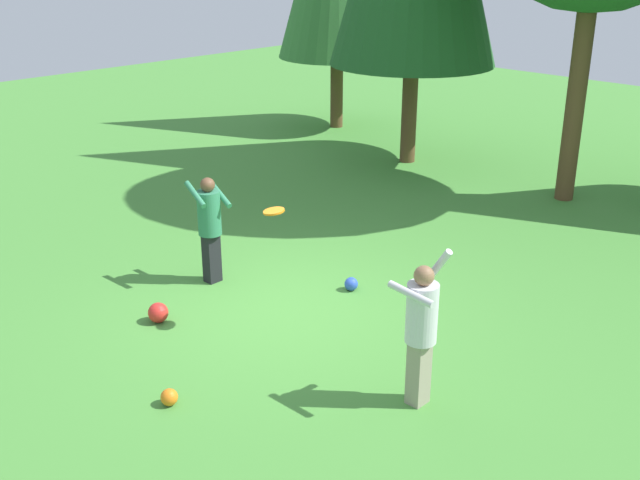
{
  "coord_description": "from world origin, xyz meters",
  "views": [
    {
      "loc": [
        6.86,
        -6.34,
        4.79
      ],
      "look_at": [
        0.36,
        0.32,
        1.05
      ],
      "focal_mm": 42.59,
      "sensor_mm": 36.0,
      "label": 1
    }
  ],
  "objects_px": {
    "person_thrower": "(421,324)",
    "person_catcher": "(210,221)",
    "frisbee": "(274,211)",
    "ball_orange": "(169,397)",
    "ball_red": "(158,313)",
    "ball_blue": "(351,284)"
  },
  "relations": [
    {
      "from": "ball_red",
      "to": "ball_blue",
      "type": "height_order",
      "value": "ball_red"
    },
    {
      "from": "person_catcher",
      "to": "frisbee",
      "type": "bearing_deg",
      "value": -0.0
    },
    {
      "from": "person_catcher",
      "to": "ball_red",
      "type": "distance_m",
      "value": 1.63
    },
    {
      "from": "person_thrower",
      "to": "person_catcher",
      "type": "distance_m",
      "value": 4.15
    },
    {
      "from": "ball_orange",
      "to": "ball_red",
      "type": "bearing_deg",
      "value": 148.86
    },
    {
      "from": "person_catcher",
      "to": "ball_orange",
      "type": "distance_m",
      "value": 3.34
    },
    {
      "from": "frisbee",
      "to": "ball_blue",
      "type": "height_order",
      "value": "frisbee"
    },
    {
      "from": "frisbee",
      "to": "ball_blue",
      "type": "bearing_deg",
      "value": 93.06
    },
    {
      "from": "person_thrower",
      "to": "frisbee",
      "type": "distance_m",
      "value": 2.45
    },
    {
      "from": "frisbee",
      "to": "person_thrower",
      "type": "bearing_deg",
      "value": -1.48
    },
    {
      "from": "ball_blue",
      "to": "person_catcher",
      "type": "bearing_deg",
      "value": -144.54
    },
    {
      "from": "ball_orange",
      "to": "ball_blue",
      "type": "height_order",
      "value": "ball_blue"
    },
    {
      "from": "frisbee",
      "to": "ball_red",
      "type": "bearing_deg",
      "value": -142.63
    },
    {
      "from": "person_thrower",
      "to": "ball_red",
      "type": "distance_m",
      "value": 3.83
    },
    {
      "from": "person_catcher",
      "to": "frisbee",
      "type": "height_order",
      "value": "frisbee"
    },
    {
      "from": "person_catcher",
      "to": "ball_orange",
      "type": "relative_size",
      "value": 8.35
    },
    {
      "from": "frisbee",
      "to": "ball_blue",
      "type": "xyz_separation_m",
      "value": [
        -0.08,
        1.55,
        -1.54
      ]
    },
    {
      "from": "person_thrower",
      "to": "person_catcher",
      "type": "height_order",
      "value": "person_thrower"
    },
    {
      "from": "ball_orange",
      "to": "person_catcher",
      "type": "bearing_deg",
      "value": 133.37
    },
    {
      "from": "ball_red",
      "to": "ball_blue",
      "type": "distance_m",
      "value": 2.78
    },
    {
      "from": "ball_blue",
      "to": "person_thrower",
      "type": "bearing_deg",
      "value": -33.43
    },
    {
      "from": "person_thrower",
      "to": "person_catcher",
      "type": "xyz_separation_m",
      "value": [
        -4.13,
        0.4,
        -0.03
      ]
    }
  ]
}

